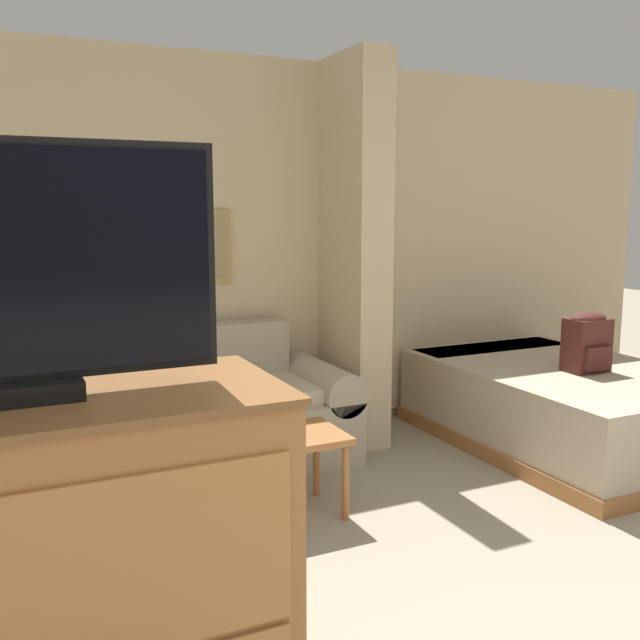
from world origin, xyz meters
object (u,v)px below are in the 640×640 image
object	(u,v)px
bed	(561,404)
backpack	(587,341)
tv	(24,270)
couch	(210,417)
table_lamp	(31,349)
coffee_table	(276,447)
tv_dresser	(47,610)

from	to	relation	value
bed	backpack	bearing A→B (deg)	-82.64
tv	bed	bearing A→B (deg)	26.18
couch	table_lamp	bearing A→B (deg)	179.21
tv	bed	distance (m)	4.01
coffee_table	table_lamp	size ratio (longest dim) A/B	1.54
backpack	bed	bearing A→B (deg)	97.36
coffee_table	table_lamp	distance (m)	1.49
bed	tv_dresser	bearing A→B (deg)	-153.81
table_lamp	tv	size ratio (longest dim) A/B	0.48
couch	bed	world-z (taller)	couch
table_lamp	bed	distance (m)	3.41
tv	bed	world-z (taller)	tv
tv	backpack	distance (m)	3.84
tv	backpack	size ratio (longest dim) A/B	2.42
bed	couch	bearing A→B (deg)	164.74
table_lamp	tv	bearing A→B (deg)	-93.12
table_lamp	backpack	bearing A→B (deg)	-13.78
couch	coffee_table	distance (m)	0.90
tv_dresser	backpack	distance (m)	3.78
tv_dresser	backpack	world-z (taller)	tv_dresser
table_lamp	tv	distance (m)	2.42
couch	coffee_table	world-z (taller)	couch
table_lamp	bed	xyz separation A→B (m)	(3.31, -0.64, -0.56)
table_lamp	backpack	size ratio (longest dim) A/B	1.17
backpack	couch	bearing A→B (deg)	160.92
coffee_table	couch	bearing A→B (deg)	95.44
tv_dresser	tv	size ratio (longest dim) A/B	1.34
coffee_table	backpack	size ratio (longest dim) A/B	1.81
couch	backpack	bearing A→B (deg)	-19.08
coffee_table	tv	xyz separation A→B (m)	(-1.22, -1.42, 1.08)
couch	backpack	size ratio (longest dim) A/B	4.50
table_lamp	bed	size ratio (longest dim) A/B	0.23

